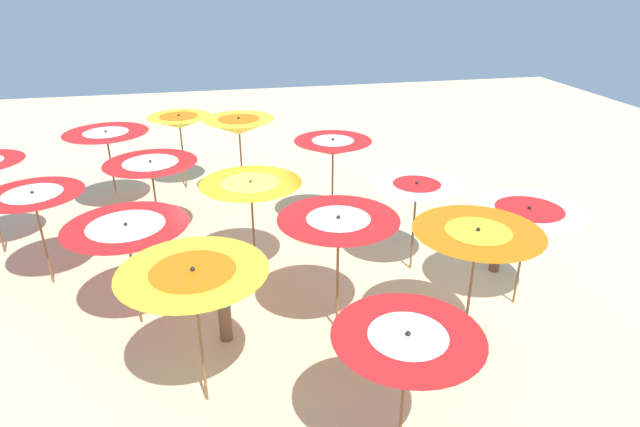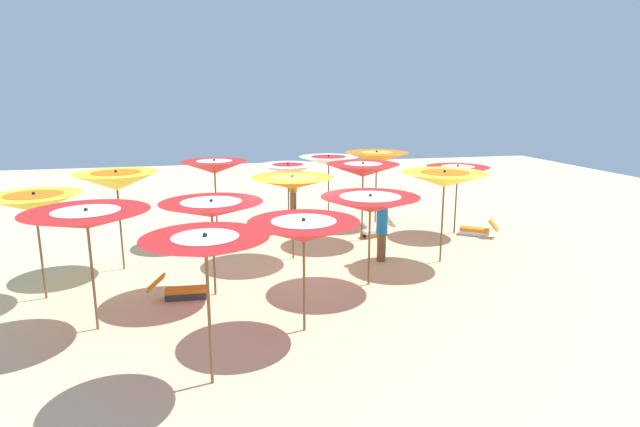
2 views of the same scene
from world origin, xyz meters
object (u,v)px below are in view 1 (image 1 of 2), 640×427
at_px(lounger_1, 159,222).
at_px(beach_umbrella_7, 251,189).
at_px(beach_umbrella_5, 477,241).
at_px(beach_umbrella_4, 179,122).
at_px(lounger_0, 361,336).
at_px(beach_umbrella_8, 151,169).
at_px(beachgoer_1, 223,300).
at_px(beach_ball, 412,348).
at_px(beach_umbrella_0, 528,216).
at_px(beach_umbrella_13, 34,202).
at_px(beach_umbrella_3, 239,126).
at_px(beachgoer_0, 499,234).
at_px(beach_umbrella_2, 333,147).
at_px(beach_umbrella_6, 338,228).
at_px(beach_umbrella_9, 107,138).
at_px(beach_umbrella_1, 416,191).
at_px(beach_umbrella_10, 407,347).
at_px(beach_umbrella_11, 194,282).
at_px(beach_umbrella_12, 127,234).

bearing_deg(lounger_1, beach_umbrella_7, 41.38).
bearing_deg(beach_umbrella_5, beach_umbrella_4, 118.34).
bearing_deg(lounger_0, beach_umbrella_8, 17.62).
height_order(beachgoer_1, beach_ball, beachgoer_1).
distance_m(beach_umbrella_0, beach_umbrella_13, 10.11).
relative_size(beach_umbrella_3, beach_umbrella_7, 1.11).
relative_size(beach_umbrella_0, beachgoer_0, 1.24).
bearing_deg(beach_umbrella_2, beach_umbrella_6, -101.99).
bearing_deg(beach_umbrella_9, beach_umbrella_7, -51.50).
height_order(beach_umbrella_5, beach_umbrella_13, beach_umbrella_5).
height_order(beach_umbrella_2, lounger_0, beach_umbrella_2).
height_order(beach_umbrella_8, lounger_1, beach_umbrella_8).
distance_m(beach_umbrella_1, beach_umbrella_13, 8.14).
relative_size(beach_umbrella_3, beach_ball, 8.44).
height_order(lounger_0, beachgoer_1, beachgoer_1).
xyz_separation_m(beach_umbrella_10, beach_umbrella_13, (-5.96, 6.17, -0.03)).
height_order(beach_umbrella_7, beach_umbrella_10, beach_umbrella_7).
relative_size(beach_umbrella_11, beachgoer_0, 1.40).
height_order(beach_umbrella_10, beach_umbrella_12, beach_umbrella_10).
bearing_deg(beach_umbrella_10, beach_umbrella_13, 134.02).
distance_m(beach_umbrella_7, beach_umbrella_11, 3.99).
distance_m(beachgoer_0, beach_ball, 3.94).
xyz_separation_m(beach_umbrella_13, beachgoer_1, (3.70, -2.86, -1.09)).
bearing_deg(beach_ball, beachgoer_0, 39.89).
height_order(beach_umbrella_5, beach_umbrella_8, beach_umbrella_5).
height_order(beach_umbrella_0, beach_umbrella_1, beach_umbrella_0).
bearing_deg(beach_umbrella_6, beach_umbrella_1, 40.38).
bearing_deg(beach_umbrella_1, beach_umbrella_7, 172.30).
bearing_deg(beachgoer_0, beach_umbrella_0, -23.37).
distance_m(beach_umbrella_0, beach_umbrella_2, 5.17).
relative_size(beach_umbrella_2, beach_umbrella_8, 1.13).
distance_m(beach_umbrella_8, beach_umbrella_11, 6.09).
bearing_deg(beach_umbrella_9, beach_umbrella_13, -103.79).
distance_m(beach_umbrella_6, lounger_1, 6.75).
relative_size(beach_umbrella_2, beach_umbrella_6, 1.04).
height_order(beach_umbrella_5, lounger_0, beach_umbrella_5).
height_order(beach_umbrella_8, beach_umbrella_9, beach_umbrella_9).
bearing_deg(beachgoer_1, beach_umbrella_2, -73.47).
relative_size(beach_umbrella_2, lounger_0, 2.06).
height_order(beachgoer_0, beachgoer_1, beachgoer_0).
relative_size(beach_umbrella_13, beachgoer_0, 1.24).
distance_m(beach_umbrella_0, beach_umbrella_12, 7.68).
bearing_deg(beach_umbrella_9, beach_umbrella_1, -34.72).
bearing_deg(beach_umbrella_0, beach_umbrella_12, 173.21).
bearing_deg(beach_ball, beach_umbrella_6, 137.39).
distance_m(beach_umbrella_7, lounger_0, 3.90).
height_order(beach_umbrella_1, lounger_1, beach_umbrella_1).
xyz_separation_m(beach_umbrella_0, lounger_0, (-3.56, -0.70, -1.78)).
relative_size(beach_umbrella_6, beach_umbrella_10, 1.09).
distance_m(beach_umbrella_7, beachgoer_0, 5.67).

